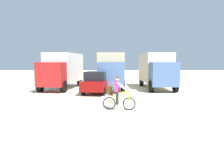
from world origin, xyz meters
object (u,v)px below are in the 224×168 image
object	(u,v)px
box_truck_cream_rv	(156,69)
cyclist_orange_shirt	(118,94)
box_truck_avon_van	(62,69)
bicycle_spare	(114,90)
box_truck_tan_camper	(111,69)
supply_crate	(110,90)
sedan_parked	(97,82)

from	to	relation	value
box_truck_cream_rv	cyclist_orange_shirt	size ratio (longest dim) A/B	3.75
box_truck_avon_van	box_truck_cream_rv	size ratio (longest dim) A/B	1.02
bicycle_spare	box_truck_tan_camper	bearing A→B (deg)	93.51
box_truck_avon_van	bicycle_spare	world-z (taller)	box_truck_avon_van
box_truck_cream_rv	box_truck_tan_camper	bearing A→B (deg)	-179.91
supply_crate	sedan_parked	bearing A→B (deg)	161.09
box_truck_cream_rv	bicycle_spare	size ratio (longest dim) A/B	4.05
box_truck_tan_camper	cyclist_orange_shirt	xyz separation A→B (m)	(0.44, -9.79, -1.03)
box_truck_cream_rv	cyclist_orange_shirt	distance (m)	10.59
box_truck_tan_camper	supply_crate	distance (m)	3.93
box_truck_avon_van	box_truck_tan_camper	bearing A→B (deg)	0.59
box_truck_tan_camper	sedan_parked	xyz separation A→B (m)	(-1.10, -3.25, -0.99)
box_truck_avon_van	supply_crate	distance (m)	5.98
box_truck_avon_van	sedan_parked	size ratio (longest dim) A/B	1.58
box_truck_tan_camper	bicycle_spare	bearing A→B (deg)	-86.49
box_truck_avon_van	box_truck_cream_rv	xyz separation A→B (m)	(8.90, 0.05, 0.00)
box_truck_avon_van	bicycle_spare	xyz separation A→B (m)	(4.83, -4.29, -1.48)
box_truck_avon_van	supply_crate	bearing A→B (deg)	-38.15
box_truck_cream_rv	sedan_parked	xyz separation A→B (m)	(-5.43, -3.25, -0.99)
box_truck_tan_camper	cyclist_orange_shirt	world-z (taller)	box_truck_tan_camper
box_truck_cream_rv	supply_crate	bearing A→B (deg)	-140.28
box_truck_tan_camper	cyclist_orange_shirt	bearing A→B (deg)	-87.44
sedan_parked	box_truck_cream_rv	bearing A→B (deg)	30.94
box_truck_avon_van	box_truck_cream_rv	distance (m)	8.90
sedan_parked	bicycle_spare	distance (m)	1.81
bicycle_spare	supply_crate	size ratio (longest dim) A/B	2.23
box_truck_avon_van	box_truck_tan_camper	xyz separation A→B (m)	(4.57, 0.05, 0.00)
bicycle_spare	supply_crate	world-z (taller)	bicycle_spare
box_truck_avon_van	sedan_parked	world-z (taller)	box_truck_avon_van
cyclist_orange_shirt	supply_crate	bearing A→B (deg)	94.32
box_truck_tan_camper	cyclist_orange_shirt	size ratio (longest dim) A/B	3.72
box_truck_avon_van	cyclist_orange_shirt	size ratio (longest dim) A/B	3.83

